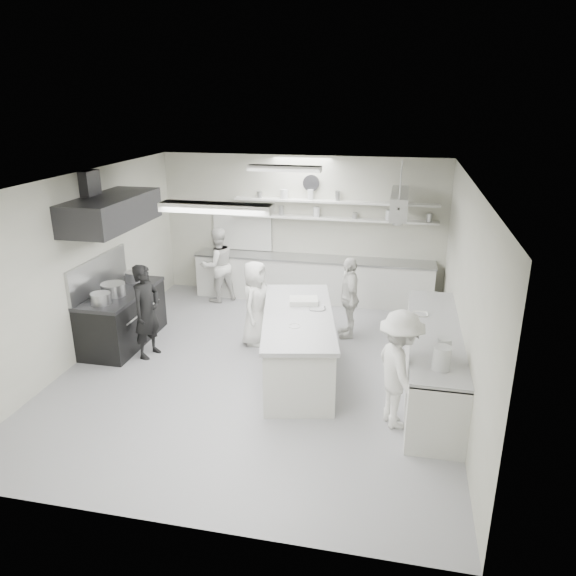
% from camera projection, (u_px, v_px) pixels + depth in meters
% --- Properties ---
extents(floor, '(6.00, 7.00, 0.02)m').
position_uv_depth(floor, '(261.00, 367.00, 8.73)').
color(floor, '#9F9FA0').
rests_on(floor, ground).
extents(ceiling, '(6.00, 7.00, 0.02)m').
position_uv_depth(ceiling, '(258.00, 179.00, 7.72)').
color(ceiling, silver).
rests_on(ceiling, wall_back).
extents(wall_back, '(6.00, 0.04, 3.00)m').
position_uv_depth(wall_back, '(302.00, 227.00, 11.45)').
color(wall_back, beige).
rests_on(wall_back, floor).
extents(wall_front, '(6.00, 0.04, 3.00)m').
position_uv_depth(wall_front, '(162.00, 396.00, 5.00)').
color(wall_front, beige).
rests_on(wall_front, floor).
extents(wall_left, '(0.04, 7.00, 3.00)m').
position_uv_depth(wall_left, '(82.00, 267.00, 8.82)').
color(wall_left, beige).
rests_on(wall_left, floor).
extents(wall_right, '(0.04, 7.00, 3.00)m').
position_uv_depth(wall_right, '(464.00, 293.00, 7.64)').
color(wall_right, beige).
rests_on(wall_right, floor).
extents(stove, '(0.80, 1.80, 0.90)m').
position_uv_depth(stove, '(123.00, 319.00, 9.46)').
color(stove, black).
rests_on(stove, floor).
extents(exhaust_hood, '(0.85, 2.00, 0.50)m').
position_uv_depth(exhaust_hood, '(111.00, 211.00, 8.82)').
color(exhaust_hood, '#2B2B2E').
rests_on(exhaust_hood, wall_left).
extents(back_counter, '(5.00, 0.60, 0.92)m').
position_uv_depth(back_counter, '(313.00, 279.00, 11.47)').
color(back_counter, silver).
rests_on(back_counter, floor).
extents(shelf_lower, '(4.20, 0.26, 0.04)m').
position_uv_depth(shelf_lower, '(334.00, 219.00, 11.11)').
color(shelf_lower, silver).
rests_on(shelf_lower, wall_back).
extents(shelf_upper, '(4.20, 0.26, 0.04)m').
position_uv_depth(shelf_upper, '(334.00, 202.00, 11.00)').
color(shelf_upper, silver).
rests_on(shelf_upper, wall_back).
extents(pass_through_window, '(1.30, 0.04, 1.00)m').
position_uv_depth(pass_through_window, '(243.00, 227.00, 11.71)').
color(pass_through_window, black).
rests_on(pass_through_window, wall_back).
extents(wall_clock, '(0.32, 0.05, 0.32)m').
position_uv_depth(wall_clock, '(311.00, 183.00, 11.06)').
color(wall_clock, white).
rests_on(wall_clock, wall_back).
extents(right_counter, '(0.74, 3.30, 0.94)m').
position_uv_depth(right_counter, '(433.00, 362.00, 7.87)').
color(right_counter, silver).
rests_on(right_counter, floor).
extents(pot_rack, '(0.30, 1.60, 0.40)m').
position_uv_depth(pot_rack, '(399.00, 203.00, 9.78)').
color(pot_rack, '#A3A4A5').
rests_on(pot_rack, ceiling).
extents(light_fixture_front, '(1.30, 0.25, 0.10)m').
position_uv_depth(light_fixture_front, '(216.00, 208.00, 6.09)').
color(light_fixture_front, silver).
rests_on(light_fixture_front, ceiling).
extents(light_fixture_rear, '(1.30, 0.25, 0.10)m').
position_uv_depth(light_fixture_rear, '(284.00, 168.00, 9.40)').
color(light_fixture_rear, silver).
rests_on(light_fixture_rear, ceiling).
extents(prep_island, '(1.48, 2.74, 0.96)m').
position_uv_depth(prep_island, '(298.00, 345.00, 8.38)').
color(prep_island, silver).
rests_on(prep_island, floor).
extents(stove_pot, '(0.40, 0.40, 0.26)m').
position_uv_depth(stove_pot, '(113.00, 291.00, 9.07)').
color(stove_pot, '#A3A4A5').
rests_on(stove_pot, stove).
extents(cook_stove, '(0.50, 0.65, 1.59)m').
position_uv_depth(cook_stove, '(147.00, 311.00, 8.86)').
color(cook_stove, black).
rests_on(cook_stove, floor).
extents(cook_back, '(0.97, 0.96, 1.58)m').
position_uv_depth(cook_back, '(217.00, 265.00, 11.32)').
color(cook_back, silver).
rests_on(cook_back, floor).
extents(cook_island_left, '(0.56, 0.79, 1.50)m').
position_uv_depth(cook_island_left, '(255.00, 303.00, 9.33)').
color(cook_island_left, silver).
rests_on(cook_island_left, floor).
extents(cook_island_right, '(0.52, 0.92, 1.48)m').
position_uv_depth(cook_island_right, '(349.00, 297.00, 9.63)').
color(cook_island_right, silver).
rests_on(cook_island_right, floor).
extents(cook_right, '(0.95, 1.19, 1.61)m').
position_uv_depth(cook_right, '(399.00, 370.00, 6.95)').
color(cook_right, silver).
rests_on(cook_right, floor).
extents(bowl_island_a, '(0.30, 0.30, 0.07)m').
position_uv_depth(bowl_island_a, '(317.00, 309.00, 8.42)').
color(bowl_island_a, '#A3A4A5').
rests_on(bowl_island_a, prep_island).
extents(bowl_island_b, '(0.23, 0.23, 0.06)m').
position_uv_depth(bowl_island_b, '(294.00, 328.00, 7.77)').
color(bowl_island_b, silver).
rests_on(bowl_island_b, prep_island).
extents(bowl_right, '(0.25, 0.25, 0.06)m').
position_uv_depth(bowl_right, '(420.00, 315.00, 8.25)').
color(bowl_right, silver).
rests_on(bowl_right, right_counter).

